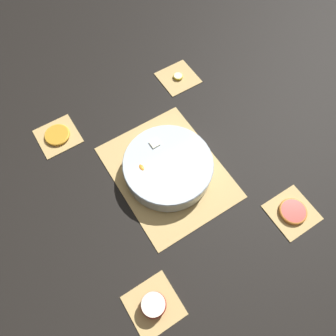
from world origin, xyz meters
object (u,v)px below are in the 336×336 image
Objects in this scene: banana_coin_single at (178,76)px; grapefruit_slice at (293,211)px; fruit_salad_bowl at (168,166)px; orange_slice_whole at (57,135)px; apple_half at (153,305)px.

banana_coin_single is 0.44× the size of grapefruit_slice.
fruit_salad_bowl is at bearing 142.25° from banana_coin_single.
orange_slice_whole is 0.84m from grapefruit_slice.
apple_half is 0.51m from grapefruit_slice.
banana_coin_single is at bearing -37.75° from fruit_salad_bowl.
fruit_salad_bowl is 3.33× the size of grapefruit_slice.
orange_slice_whole is at bearing 0.00° from apple_half.
orange_slice_whole is at bearing 90.00° from banana_coin_single.
fruit_salad_bowl is at bearing -37.68° from apple_half.
banana_coin_single is (0.66, -0.51, -0.02)m from apple_half.
banana_coin_single is at bearing 0.00° from grapefruit_slice.
orange_slice_whole is (0.33, 0.26, -0.03)m from fruit_salad_bowl.
apple_half is 0.66m from orange_slice_whole.
apple_half is at bearing 90.00° from grapefruit_slice.
fruit_salad_bowl reaches higher than orange_slice_whole.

